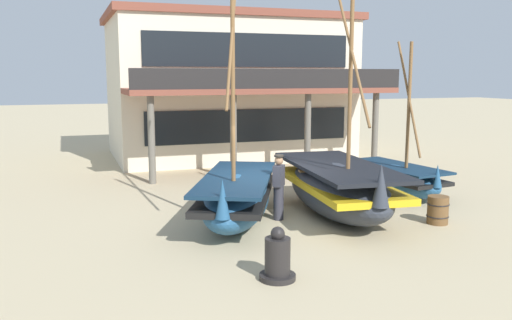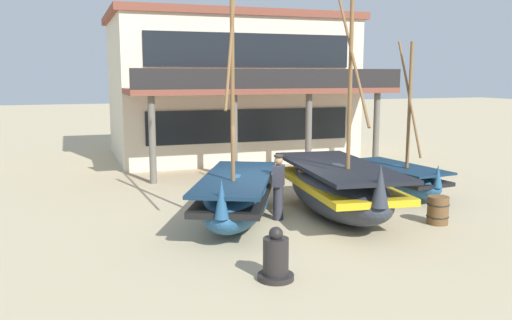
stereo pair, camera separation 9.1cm
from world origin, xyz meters
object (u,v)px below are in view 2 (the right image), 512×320
object	(u,v)px
fishing_boat_near_left	(237,197)
fisherman_by_hull	(278,188)
fishing_boat_far_right	(397,178)
capstan_winch	(276,259)
wooden_barrel	(438,210)
harbor_building_main	(229,86)
fishing_boat_centre_large	(338,188)

from	to	relation	value
fishing_boat_near_left	fisherman_by_hull	world-z (taller)	fishing_boat_near_left
fishing_boat_far_right	capstan_winch	xyz separation A→B (m)	(-6.05, -5.28, -0.14)
wooden_barrel	harbor_building_main	distance (m)	13.45
fisherman_by_hull	fishing_boat_near_left	bearing A→B (deg)	175.70
fishing_boat_centre_large	wooden_barrel	xyz separation A→B (m)	(2.00, -1.49, -0.41)
fisherman_by_hull	harbor_building_main	distance (m)	11.79
capstan_winch	wooden_barrel	distance (m)	5.59
fishing_boat_far_right	fishing_boat_centre_large	bearing A→B (deg)	-150.32
capstan_winch	wooden_barrel	size ratio (longest dim) A/B	1.41
wooden_barrel	capstan_winch	bearing A→B (deg)	-157.51
fishing_boat_centre_large	wooden_barrel	world-z (taller)	fishing_boat_centre_large
fishing_boat_far_right	harbor_building_main	xyz separation A→B (m)	(-2.47, 9.92, 2.63)
fisherman_by_hull	wooden_barrel	size ratio (longest dim) A/B	2.41
fishing_boat_centre_large	harbor_building_main	size ratio (longest dim) A/B	0.58
capstan_winch	harbor_building_main	bearing A→B (deg)	76.75
fishing_boat_centre_large	fisherman_by_hull	size ratio (longest dim) A/B	3.62
wooden_barrel	fishing_boat_centre_large	bearing A→B (deg)	143.28
fishing_boat_near_left	fishing_boat_far_right	size ratio (longest dim) A/B	1.42
fishing_boat_centre_large	fisherman_by_hull	distance (m)	1.62
fishing_boat_near_left	wooden_barrel	xyz separation A→B (m)	(4.71, -1.75, -0.32)
fishing_boat_centre_large	capstan_winch	xyz separation A→B (m)	(-3.16, -3.63, -0.37)
fishing_boat_near_left	wooden_barrel	bearing A→B (deg)	-20.44
fishing_boat_near_left	fishing_boat_centre_large	distance (m)	2.72
wooden_barrel	fisherman_by_hull	bearing A→B (deg)	155.17
fishing_boat_far_right	harbor_building_main	bearing A→B (deg)	103.99
fishing_boat_centre_large	wooden_barrel	bearing A→B (deg)	-36.72
fishing_boat_far_right	wooden_barrel	world-z (taller)	fishing_boat_far_right
capstan_winch	wooden_barrel	xyz separation A→B (m)	(5.16, 2.14, -0.04)
fishing_boat_far_right	harbor_building_main	distance (m)	10.55
fishing_boat_centre_large	capstan_winch	size ratio (longest dim) A/B	6.16
fishing_boat_centre_large	fisherman_by_hull	world-z (taller)	fishing_boat_centre_large
fisherman_by_hull	harbor_building_main	size ratio (longest dim) A/B	0.16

